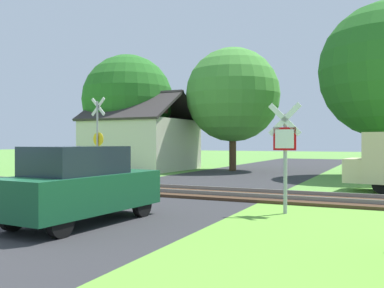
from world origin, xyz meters
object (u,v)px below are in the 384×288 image
Objects in this scene: house at (141,143)px; parked_car at (81,185)px; tree_center at (233,95)px; stop_sign_near at (285,149)px; crossing_sign_far at (98,135)px; tree_left at (128,100)px.

house is 19.23m from parked_car.
tree_center is at bearing 16.20° from house.
crossing_sign_far is at bearing -25.74° from stop_sign_near.
stop_sign_near is 17.07m from tree_center.
stop_sign_near is at bearing -45.04° from tree_left.
stop_sign_near is at bearing 43.89° from parked_car.
house is at bearing -45.27° from stop_sign_near.
crossing_sign_far reaches higher than stop_sign_near.
house is (-2.88, 8.59, -0.37)m from crossing_sign_far.
stop_sign_near is 0.36× the size of tree_left.
parked_car is at bearing -60.81° from house.
crossing_sign_far is 9.07m from house.
crossing_sign_far is 0.59× the size of house.
parked_car is at bearing -47.11° from crossing_sign_far.
tree_center is (7.46, 1.00, 0.14)m from tree_left.
tree_center reaches higher than crossing_sign_far.
crossing_sign_far is 10.44m from parked_car.
crossing_sign_far is 0.50× the size of tree_left.
tree_left is at bearing -172.38° from tree_center.
house is at bearing -20.63° from tree_left.
crossing_sign_far is (-9.94, 5.17, 0.50)m from stop_sign_near.
tree_center is at bearing 7.62° from tree_left.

